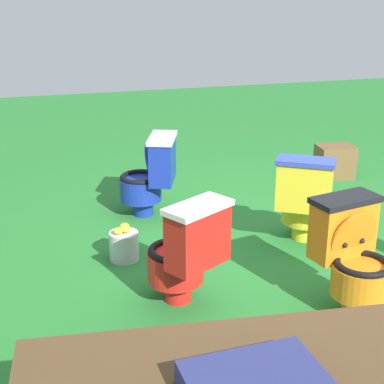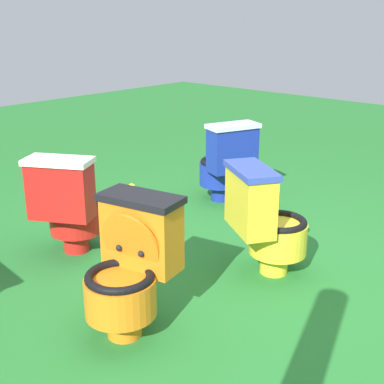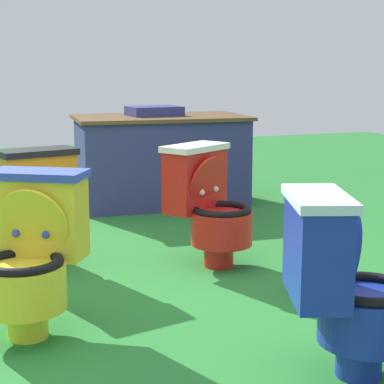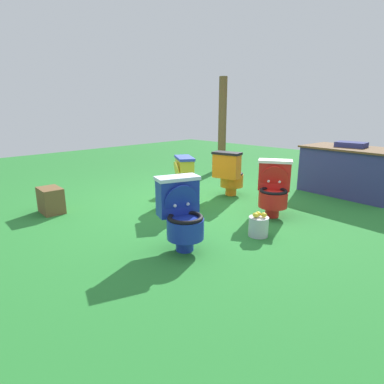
{
  "view_description": "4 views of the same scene",
  "coord_description": "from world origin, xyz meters",
  "px_view_note": "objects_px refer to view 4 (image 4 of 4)",
  "views": [
    {
      "loc": [
        1.94,
        3.77,
        2.03
      ],
      "look_at": [
        0.77,
        -0.31,
        0.47
      ],
      "focal_mm": 55.62,
      "sensor_mm": 36.0,
      "label": 1
    },
    {
      "loc": [
        -1.85,
        2.44,
        1.62
      ],
      "look_at": [
        0.67,
        -0.33,
        0.34
      ],
      "focal_mm": 49.91,
      "sensor_mm": 36.0,
      "label": 2
    },
    {
      "loc": [
        -0.49,
        -3.09,
        1.19
      ],
      "look_at": [
        0.82,
        0.21,
        0.51
      ],
      "focal_mm": 61.85,
      "sensor_mm": 36.0,
      "label": 3
    },
    {
      "loc": [
        3.15,
        -3.15,
        1.4
      ],
      "look_at": [
        0.34,
        -0.32,
        0.33
      ],
      "focal_mm": 29.87,
      "sensor_mm": 36.0,
      "label": 4
    }
  ],
  "objects_px": {
    "toilet_yellow": "(177,182)",
    "lemon_bucket": "(258,226)",
    "vendor_table": "(350,171)",
    "wooden_post": "(222,124)",
    "toilet_orange": "(229,173)",
    "toilet_red": "(274,188)",
    "small_crate": "(51,200)",
    "toilet_blue": "(182,213)"
  },
  "relations": [
    {
      "from": "toilet_blue",
      "to": "vendor_table",
      "type": "height_order",
      "value": "vendor_table"
    },
    {
      "from": "toilet_blue",
      "to": "wooden_post",
      "type": "height_order",
      "value": "wooden_post"
    },
    {
      "from": "wooden_post",
      "to": "lemon_bucket",
      "type": "distance_m",
      "value": 4.07
    },
    {
      "from": "toilet_red",
      "to": "toilet_yellow",
      "type": "bearing_deg",
      "value": -0.36
    },
    {
      "from": "vendor_table",
      "to": "lemon_bucket",
      "type": "height_order",
      "value": "vendor_table"
    },
    {
      "from": "toilet_blue",
      "to": "toilet_orange",
      "type": "bearing_deg",
      "value": -134.17
    },
    {
      "from": "toilet_blue",
      "to": "toilet_yellow",
      "type": "relative_size",
      "value": 1.0
    },
    {
      "from": "toilet_orange",
      "to": "vendor_table",
      "type": "relative_size",
      "value": 0.47
    },
    {
      "from": "toilet_red",
      "to": "vendor_table",
      "type": "bearing_deg",
      "value": -130.33
    },
    {
      "from": "toilet_yellow",
      "to": "toilet_red",
      "type": "bearing_deg",
      "value": -117.75
    },
    {
      "from": "toilet_yellow",
      "to": "lemon_bucket",
      "type": "xyz_separation_m",
      "value": [
        1.43,
        -0.08,
        -0.26
      ]
    },
    {
      "from": "lemon_bucket",
      "to": "toilet_red",
      "type": "bearing_deg",
      "value": 110.23
    },
    {
      "from": "toilet_orange",
      "to": "small_crate",
      "type": "bearing_deg",
      "value": -128.52
    },
    {
      "from": "toilet_red",
      "to": "wooden_post",
      "type": "bearing_deg",
      "value": -68.58
    },
    {
      "from": "toilet_yellow",
      "to": "vendor_table",
      "type": "relative_size",
      "value": 0.47
    },
    {
      "from": "toilet_blue",
      "to": "small_crate",
      "type": "xyz_separation_m",
      "value": [
        -2.08,
        -0.49,
        -0.2
      ]
    },
    {
      "from": "toilet_orange",
      "to": "vendor_table",
      "type": "bearing_deg",
      "value": 36.79
    },
    {
      "from": "toilet_red",
      "to": "small_crate",
      "type": "bearing_deg",
      "value": 12.74
    },
    {
      "from": "toilet_blue",
      "to": "lemon_bucket",
      "type": "xyz_separation_m",
      "value": [
        0.39,
        0.81,
        -0.26
      ]
    },
    {
      "from": "toilet_blue",
      "to": "lemon_bucket",
      "type": "relative_size",
      "value": 2.63
    },
    {
      "from": "toilet_yellow",
      "to": "vendor_table",
      "type": "xyz_separation_m",
      "value": [
        1.47,
        2.49,
        0.02
      ]
    },
    {
      "from": "toilet_yellow",
      "to": "wooden_post",
      "type": "relative_size",
      "value": 0.36
    },
    {
      "from": "vendor_table",
      "to": "wooden_post",
      "type": "bearing_deg",
      "value": 176.04
    },
    {
      "from": "toilet_blue",
      "to": "wooden_post",
      "type": "distance_m",
      "value": 4.39
    },
    {
      "from": "toilet_orange",
      "to": "lemon_bucket",
      "type": "xyz_separation_m",
      "value": [
        1.27,
        -1.07,
        -0.26
      ]
    },
    {
      "from": "toilet_blue",
      "to": "toilet_red",
      "type": "height_order",
      "value": "same"
    },
    {
      "from": "wooden_post",
      "to": "lemon_bucket",
      "type": "relative_size",
      "value": 7.39
    },
    {
      "from": "toilet_blue",
      "to": "toilet_red",
      "type": "relative_size",
      "value": 1.0
    },
    {
      "from": "toilet_orange",
      "to": "vendor_table",
      "type": "distance_m",
      "value": 1.99
    },
    {
      "from": "lemon_bucket",
      "to": "toilet_orange",
      "type": "bearing_deg",
      "value": 139.78
    },
    {
      "from": "toilet_orange",
      "to": "wooden_post",
      "type": "height_order",
      "value": "wooden_post"
    },
    {
      "from": "toilet_orange",
      "to": "toilet_blue",
      "type": "relative_size",
      "value": 1.0
    },
    {
      "from": "toilet_orange",
      "to": "wooden_post",
      "type": "relative_size",
      "value": 0.36
    },
    {
      "from": "vendor_table",
      "to": "lemon_bucket",
      "type": "relative_size",
      "value": 5.58
    },
    {
      "from": "small_crate",
      "to": "vendor_table",
      "type": "bearing_deg",
      "value": 57.02
    },
    {
      "from": "toilet_red",
      "to": "vendor_table",
      "type": "xyz_separation_m",
      "value": [
        0.32,
        1.82,
        0.02
      ]
    },
    {
      "from": "vendor_table",
      "to": "wooden_post",
      "type": "relative_size",
      "value": 0.76
    },
    {
      "from": "toilet_yellow",
      "to": "lemon_bucket",
      "type": "relative_size",
      "value": 2.63
    },
    {
      "from": "toilet_orange",
      "to": "toilet_red",
      "type": "relative_size",
      "value": 1.0
    },
    {
      "from": "toilet_orange",
      "to": "toilet_red",
      "type": "xyz_separation_m",
      "value": [
        1.0,
        -0.33,
        0.0
      ]
    },
    {
      "from": "toilet_red",
      "to": "lemon_bucket",
      "type": "bearing_deg",
      "value": 79.92
    },
    {
      "from": "toilet_orange",
      "to": "toilet_yellow",
      "type": "height_order",
      "value": "same"
    }
  ]
}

